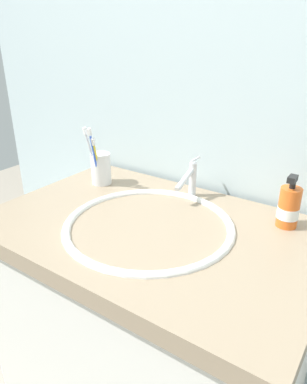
{
  "coord_description": "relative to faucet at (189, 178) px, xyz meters",
  "views": [
    {
      "loc": [
        0.5,
        -0.71,
        1.38
      ],
      "look_at": [
        -0.0,
        0.02,
        0.98
      ],
      "focal_mm": 33.36,
      "sensor_mm": 36.0,
      "label": 1
    }
  ],
  "objects": [
    {
      "name": "toothbrush_yellow",
      "position": [
        -0.3,
        -0.1,
        0.04
      ],
      "size": [
        0.02,
        0.05,
        0.17
      ],
      "color": "yellow",
      "rests_on": "toothbrush_cup"
    },
    {
      "name": "faucet",
      "position": [
        0.0,
        0.0,
        0.0
      ],
      "size": [
        0.02,
        0.14,
        0.13
      ],
      "color": "silver",
      "rests_on": "sink_basin"
    },
    {
      "name": "toothbrush_white",
      "position": [
        -0.32,
        -0.1,
        0.05
      ],
      "size": [
        0.02,
        0.05,
        0.2
      ],
      "color": "white",
      "rests_on": "toothbrush_cup"
    },
    {
      "name": "soap_dispenser",
      "position": [
        0.32,
        -0.01,
        -0.01
      ],
      "size": [
        0.06,
        0.06,
        0.15
      ],
      "color": "orange",
      "rests_on": "vanity_counter"
    },
    {
      "name": "tiled_wall_back",
      "position": [
        0.0,
        0.13,
        0.24
      ],
      "size": [
        2.12,
        0.04,
        2.4
      ],
      "primitive_type": "cube",
      "color": "silver",
      "rests_on": "ground"
    },
    {
      "name": "toothbrush_blue",
      "position": [
        -0.3,
        -0.11,
        0.06
      ],
      "size": [
        0.01,
        0.05,
        0.21
      ],
      "color": "blue",
      "rests_on": "toothbrush_cup"
    },
    {
      "name": "vanity_counter",
      "position": [
        0.0,
        -0.22,
        -0.51
      ],
      "size": [
        0.92,
        0.61,
        0.89
      ],
      "color": "silver",
      "rests_on": "ground"
    },
    {
      "name": "sink_basin",
      "position": [
        0.0,
        -0.23,
        -0.11
      ],
      "size": [
        0.47,
        0.47,
        0.12
      ],
      "color": "white",
      "rests_on": "vanity_counter"
    },
    {
      "name": "toothbrush_cup",
      "position": [
        -0.31,
        -0.07,
        -0.01
      ],
      "size": [
        0.07,
        0.07,
        0.11
      ],
      "primitive_type": "cylinder",
      "color": "white",
      "rests_on": "vanity_counter"
    }
  ]
}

